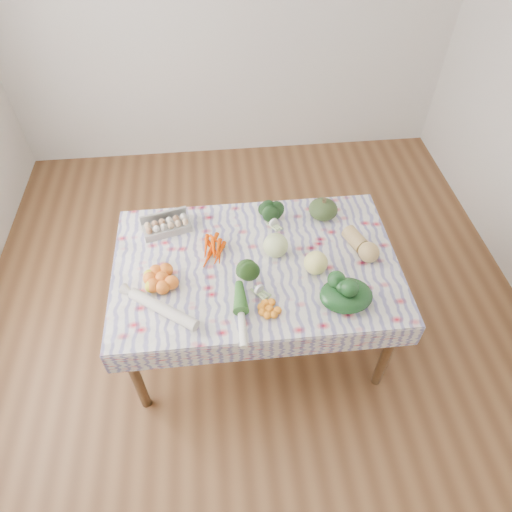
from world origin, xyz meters
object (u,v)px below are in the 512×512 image
Objects in this scene: egg_carton at (167,227)px; grapefruit at (316,263)px; kabocha_squash at (323,209)px; dining_table at (256,272)px; butternut_squash at (362,244)px; cabbage at (276,245)px.

egg_carton is 2.13× the size of grapefruit.
kabocha_squash is at bearing 73.28° from grapefruit.
grapefruit reaches higher than dining_table.
grapefruit reaches higher than butternut_squash.
butternut_squash is at bearing -2.95° from cabbage.
kabocha_squash is at bearing -12.16° from egg_carton.
cabbage is at bearing 143.87° from grapefruit.
egg_carton reaches higher than dining_table.
egg_carton is at bearing 144.95° from butternut_squash.
grapefruit is at bearing -16.13° from dining_table.
dining_table is 6.04× the size of butternut_squash.
dining_table is 0.62m from egg_carton.
cabbage is 0.51m from butternut_squash.
cabbage reaches higher than dining_table.
egg_carton is 0.94m from grapefruit.
dining_table is at bearing -45.50° from egg_carton.
grapefruit reaches higher than kabocha_squash.
cabbage is 1.08× the size of grapefruit.
kabocha_squash is 0.45m from cabbage.
dining_table is 0.65m from butternut_squash.
butternut_squash is (1.15, -0.28, 0.02)m from egg_carton.
egg_carton is 1.97× the size of cabbage.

